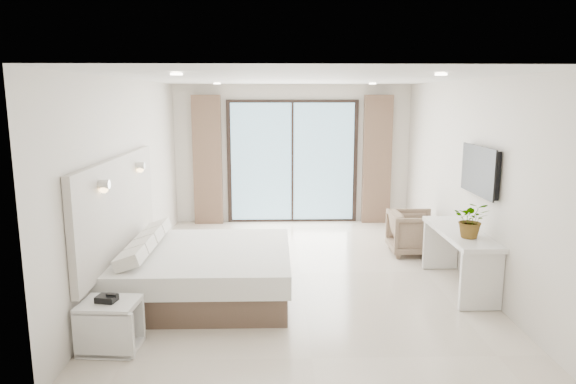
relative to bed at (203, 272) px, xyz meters
name	(u,v)px	position (x,y,z in m)	size (l,w,h in m)	color
ground	(300,273)	(1.25, 0.80, -0.31)	(6.20, 6.20, 0.00)	beige
room_shell	(285,157)	(1.05, 1.45, 1.27)	(4.62, 6.22, 2.72)	silver
bed	(203,272)	(0.00, 0.00, 0.00)	(2.12, 2.02, 0.73)	brown
nightstand	(110,326)	(-0.72, -1.40, -0.06)	(0.58, 0.49, 0.50)	silver
phone	(107,299)	(-0.74, -1.40, 0.22)	(0.19, 0.15, 0.06)	black
console_desk	(460,246)	(3.29, 0.18, 0.26)	(0.52, 1.65, 0.77)	silver
plant	(471,224)	(3.29, -0.16, 0.64)	(0.41, 0.45, 0.35)	#33662D
armchair	(414,231)	(3.10, 1.67, 0.06)	(0.73, 0.68, 0.75)	#856A57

